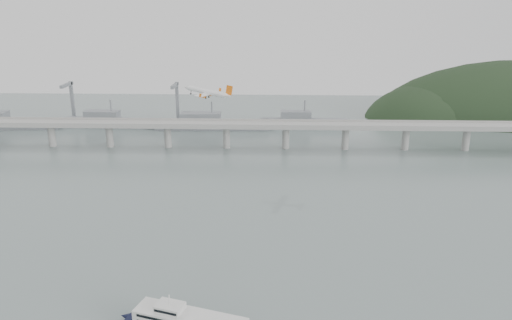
{
  "coord_description": "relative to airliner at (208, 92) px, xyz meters",
  "views": [
    {
      "loc": [
        9.12,
        -205.69,
        119.92
      ],
      "look_at": [
        0.0,
        55.0,
        36.0
      ],
      "focal_mm": 35.0,
      "sensor_mm": 36.0,
      "label": 1
    }
  ],
  "objects": [
    {
      "name": "airliner",
      "position": [
        0.0,
        0.0,
        0.0
      ],
      "size": [
        33.04,
        30.66,
        9.3
      ],
      "rotation": [
        0.05,
        -0.15,
        2.84
      ],
      "color": "white",
      "rests_on": "ground"
    },
    {
      "name": "bridge",
      "position": [
        31.0,
        94.57,
        -46.7
      ],
      "size": [
        800.0,
        22.0,
        23.9
      ],
      "color": "gray",
      "rests_on": "ground"
    },
    {
      "name": "distant_fleet",
      "position": [
        -123.21,
        159.65,
        -58.13
      ],
      "size": [
        453.0,
        60.9,
        40.0
      ],
      "color": "slate",
      "rests_on": "ground"
    },
    {
      "name": "ground",
      "position": [
        32.15,
        -105.43,
        -64.35
      ],
      "size": [
        900.0,
        900.0,
        0.0
      ],
      "primitive_type": "plane",
      "color": "slate",
      "rests_on": "ground"
    }
  ]
}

